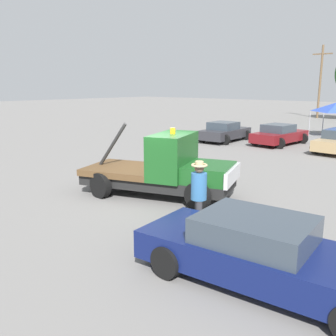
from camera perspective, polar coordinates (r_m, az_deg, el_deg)
name	(u,v)px	position (r m, az deg, el deg)	size (l,w,h in m)	color
ground_plane	(158,195)	(13.33, -1.61, -4.10)	(160.00, 160.00, 0.00)	slate
tow_truck	(166,170)	(12.97, -0.30, -0.28)	(5.71, 3.75, 2.51)	black
foreground_car	(263,253)	(7.63, 14.35, -12.43)	(5.24, 2.42, 1.34)	#0F194C
person_near_truck	(199,191)	(9.77, 4.72, -3.48)	(0.43, 0.43, 1.92)	#38383D
parked_car_charcoal	(224,132)	(26.19, 8.59, 5.47)	(2.59, 4.34, 1.34)	#2D2D33
parked_car_maroon	(279,135)	(25.44, 16.60, 4.88)	(2.63, 4.51, 1.34)	maroon
utility_pole	(320,80)	(47.28, 22.20, 12.33)	(2.20, 0.24, 8.21)	brown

